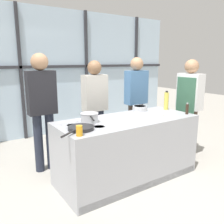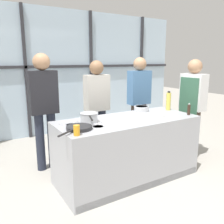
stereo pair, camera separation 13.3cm
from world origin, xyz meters
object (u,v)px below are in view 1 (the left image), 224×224
Objects in this scene: spectator_far_left at (42,105)px; juice_glass_near at (79,131)px; mixing_bowl at (140,108)px; spectator_center_right at (136,97)px; pepper_grinder at (187,109)px; chef at (189,102)px; white_plate at (154,115)px; spectator_center_left at (95,103)px; frying_pan at (81,128)px; saucepan at (90,117)px; oil_bottle at (166,101)px.

spectator_far_left reaches higher than juice_glass_near.
spectator_center_right is at bearing 55.28° from mixing_bowl.
spectator_center_right reaches higher than pepper_grinder.
white_plate is at bearing 98.35° from chef.
spectator_far_left is at bearing 0.00° from spectator_center_left.
chef reaches higher than white_plate.
juice_glass_near is at bearing 34.48° from spectator_center_right.
chef is 2.34m from juice_glass_near.
frying_pan is (0.11, -1.04, -0.13)m from spectator_far_left.
frying_pan is (-2.19, -0.22, -0.06)m from chef.
pepper_grinder is (-0.49, -0.36, 0.00)m from chef.
white_plate is at bearing 114.61° from spectator_center_left.
spectator_far_left is 1.03× the size of spectator_center_right.
pepper_grinder is at bearing -15.19° from saucepan.
spectator_far_left reaches higher than saucepan.
white_plate is at bearing 144.19° from spectator_far_left.
juice_glass_near is at bearing -168.80° from white_plate.
spectator_center_right is at bearing 64.84° from white_plate.
frying_pan is 1.71m from pepper_grinder.
pepper_grinder is (0.47, -0.22, 0.07)m from white_plate.
frying_pan is 1.58× the size of oil_bottle.
pepper_grinder is at bearing -88.62° from oil_bottle.
oil_bottle reaches higher than saucepan.
chef is 0.98× the size of spectator_center_right.
frying_pan is 1.72m from oil_bottle.
oil_bottle reaches higher than juice_glass_near.
chef is at bearing -13.40° from mixing_bowl.
juice_glass_near is at bearing -129.44° from saucepan.
spectator_center_left is 0.97× the size of spectator_center_right.
oil_bottle reaches higher than pepper_grinder.
pepper_grinder is at bearing -24.90° from white_plate.
oil_bottle is 1.86m from juice_glass_near.
spectator_center_left reaches higher than oil_bottle.
spectator_far_left is 1.80m from spectator_center_right.
spectator_far_left is at bearing 144.19° from white_plate.
juice_glass_near is at bearing -119.72° from frying_pan.
saucepan is 1.35× the size of oil_bottle.
frying_pan is 0.36m from saucepan.
frying_pan reaches higher than white_plate.
spectator_center_right is 4.15× the size of saucepan.
mixing_bowl is 0.77× the size of oil_bottle.
saucepan is at bearing -169.72° from mixing_bowl.
frying_pan is at bearing 95.61° from chef.
frying_pan is 2.78× the size of pepper_grinder.
spectator_center_left is 0.90m from spectator_center_right.
saucepan reaches higher than frying_pan.
spectator_far_left is 1.24m from juice_glass_near.
spectator_center_right is (0.90, -0.00, 0.03)m from spectator_center_left.
spectator_center_right is 0.77m from oil_bottle.
spectator_center_right reaches higher than white_plate.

